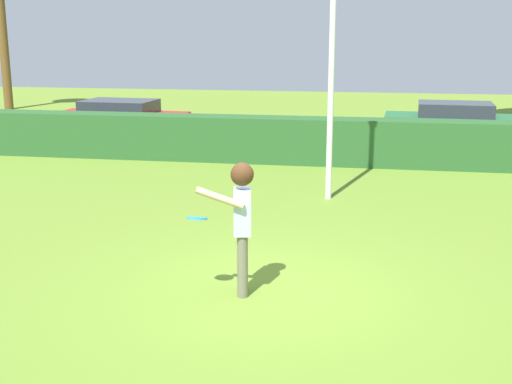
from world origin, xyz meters
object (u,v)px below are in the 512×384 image
Objects in this scene: person at (242,214)px; frisbee at (197,218)px; lamppost at (332,29)px; parked_car_green at (454,121)px; parked_car_red at (120,118)px.

person is 6.63× the size of frisbee.
parked_car_green is at bearing 66.83° from lamppost.
parked_car_green is (4.05, 13.08, -0.41)m from person.
frisbee is (-0.55, -0.18, -0.04)m from person.
frisbee is at bearing -64.47° from parked_car_red.
frisbee is 13.49m from parked_car_red.
parked_car_red is at bearing 137.03° from lamppost.
lamppost is 1.45× the size of parked_car_red.
frisbee is at bearing -109.13° from parked_car_green.
person is at bearing -107.21° from parked_car_green.
frisbee is 0.06× the size of parked_car_red.
lamppost is (0.75, 5.37, 2.32)m from person.
frisbee is at bearing -103.17° from lamppost.
parked_car_red is 1.00× the size of parked_car_green.
lamppost reaches higher than frisbee.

